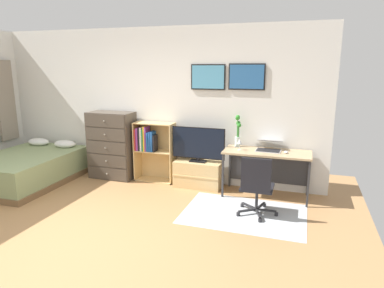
{
  "coord_description": "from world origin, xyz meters",
  "views": [
    {
      "loc": [
        2.63,
        -3.23,
        2.06
      ],
      "look_at": [
        1.06,
        1.5,
        0.91
      ],
      "focal_mm": 32.16,
      "sensor_mm": 36.0,
      "label": 1
    }
  ],
  "objects_px": {
    "tv_stand": "(198,174)",
    "office_chair": "(257,185)",
    "dresser": "(112,145)",
    "laptop": "(269,146)",
    "bamboo_vase": "(238,131)",
    "bookshelf": "(151,146)",
    "desk": "(267,158)",
    "computer_mouse": "(286,152)",
    "bed": "(27,168)",
    "television": "(198,145)",
    "wine_glass": "(240,142)"
  },
  "relations": [
    {
      "from": "tv_stand",
      "to": "office_chair",
      "type": "distance_m",
      "value": 1.45
    },
    {
      "from": "dresser",
      "to": "office_chair",
      "type": "distance_m",
      "value": 2.92
    },
    {
      "from": "bookshelf",
      "to": "computer_mouse",
      "type": "distance_m",
      "value": 2.35
    },
    {
      "from": "tv_stand",
      "to": "laptop",
      "type": "relative_size",
      "value": 1.89
    },
    {
      "from": "tv_stand",
      "to": "office_chair",
      "type": "bearing_deg",
      "value": -39.03
    },
    {
      "from": "tv_stand",
      "to": "bamboo_vase",
      "type": "bearing_deg",
      "value": 8.53
    },
    {
      "from": "bookshelf",
      "to": "television",
      "type": "height_order",
      "value": "bookshelf"
    },
    {
      "from": "dresser",
      "to": "bamboo_vase",
      "type": "distance_m",
      "value": 2.34
    },
    {
      "from": "bookshelf",
      "to": "bamboo_vase",
      "type": "height_order",
      "value": "bamboo_vase"
    },
    {
      "from": "dresser",
      "to": "bamboo_vase",
      "type": "height_order",
      "value": "bamboo_vase"
    },
    {
      "from": "bookshelf",
      "to": "desk",
      "type": "height_order",
      "value": "bookshelf"
    },
    {
      "from": "laptop",
      "to": "wine_glass",
      "type": "height_order",
      "value": "wine_glass"
    },
    {
      "from": "television",
      "to": "bamboo_vase",
      "type": "relative_size",
      "value": 1.75
    },
    {
      "from": "office_chair",
      "to": "laptop",
      "type": "bearing_deg",
      "value": 85.97
    },
    {
      "from": "computer_mouse",
      "to": "dresser",
      "type": "bearing_deg",
      "value": 178.16
    },
    {
      "from": "television",
      "to": "office_chair",
      "type": "height_order",
      "value": "television"
    },
    {
      "from": "bed",
      "to": "bamboo_vase",
      "type": "distance_m",
      "value": 3.78
    },
    {
      "from": "bookshelf",
      "to": "bamboo_vase",
      "type": "distance_m",
      "value": 1.59
    },
    {
      "from": "television",
      "to": "desk",
      "type": "height_order",
      "value": "television"
    },
    {
      "from": "desk",
      "to": "laptop",
      "type": "bearing_deg",
      "value": 53.91
    },
    {
      "from": "dresser",
      "to": "wine_glass",
      "type": "height_order",
      "value": "dresser"
    },
    {
      "from": "wine_glass",
      "to": "tv_stand",
      "type": "bearing_deg",
      "value": 168.75
    },
    {
      "from": "television",
      "to": "bamboo_vase",
      "type": "xyz_separation_m",
      "value": [
        0.64,
        0.12,
        0.25
      ]
    },
    {
      "from": "tv_stand",
      "to": "dresser",
      "type": "bearing_deg",
      "value": -179.48
    },
    {
      "from": "dresser",
      "to": "desk",
      "type": "xyz_separation_m",
      "value": [
        2.82,
        0.0,
        -0.01
      ]
    },
    {
      "from": "bookshelf",
      "to": "wine_glass",
      "type": "relative_size",
      "value": 5.93
    },
    {
      "from": "bookshelf",
      "to": "television",
      "type": "relative_size",
      "value": 1.16
    },
    {
      "from": "bookshelf",
      "to": "desk",
      "type": "relative_size",
      "value": 0.8
    },
    {
      "from": "television",
      "to": "laptop",
      "type": "bearing_deg",
      "value": 1.62
    },
    {
      "from": "office_chair",
      "to": "bamboo_vase",
      "type": "relative_size",
      "value": 1.63
    },
    {
      "from": "dresser",
      "to": "desk",
      "type": "bearing_deg",
      "value": 0.06
    },
    {
      "from": "bed",
      "to": "television",
      "type": "xyz_separation_m",
      "value": [
        2.97,
        0.73,
        0.49
      ]
    },
    {
      "from": "dresser",
      "to": "computer_mouse",
      "type": "distance_m",
      "value": 3.11
    },
    {
      "from": "laptop",
      "to": "bamboo_vase",
      "type": "xyz_separation_m",
      "value": [
        -0.52,
        0.09,
        0.19
      ]
    },
    {
      "from": "tv_stand",
      "to": "computer_mouse",
      "type": "bearing_deg",
      "value": -4.55
    },
    {
      "from": "desk",
      "to": "bamboo_vase",
      "type": "distance_m",
      "value": 0.65
    },
    {
      "from": "office_chair",
      "to": "dresser",
      "type": "bearing_deg",
      "value": 161.73
    },
    {
      "from": "bed",
      "to": "bamboo_vase",
      "type": "height_order",
      "value": "bamboo_vase"
    },
    {
      "from": "tv_stand",
      "to": "wine_glass",
      "type": "height_order",
      "value": "wine_glass"
    },
    {
      "from": "dresser",
      "to": "laptop",
      "type": "xyz_separation_m",
      "value": [
        2.83,
        0.03,
        0.19
      ]
    },
    {
      "from": "bamboo_vase",
      "to": "desk",
      "type": "bearing_deg",
      "value": -12.12
    },
    {
      "from": "dresser",
      "to": "office_chair",
      "type": "bearing_deg",
      "value": -17.71
    },
    {
      "from": "computer_mouse",
      "to": "bamboo_vase",
      "type": "relative_size",
      "value": 0.2
    },
    {
      "from": "dresser",
      "to": "television",
      "type": "height_order",
      "value": "dresser"
    },
    {
      "from": "tv_stand",
      "to": "bamboo_vase",
      "type": "height_order",
      "value": "bamboo_vase"
    },
    {
      "from": "dresser",
      "to": "bookshelf",
      "type": "relative_size",
      "value": 1.15
    },
    {
      "from": "television",
      "to": "bamboo_vase",
      "type": "distance_m",
      "value": 0.7
    },
    {
      "from": "desk",
      "to": "bamboo_vase",
      "type": "bearing_deg",
      "value": 167.88
    },
    {
      "from": "dresser",
      "to": "desk",
      "type": "relative_size",
      "value": 0.91
    },
    {
      "from": "computer_mouse",
      "to": "office_chair",
      "type": "bearing_deg",
      "value": -112.49
    }
  ]
}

